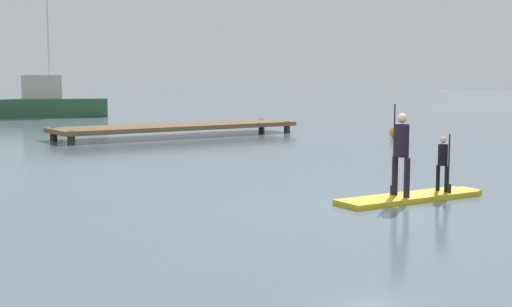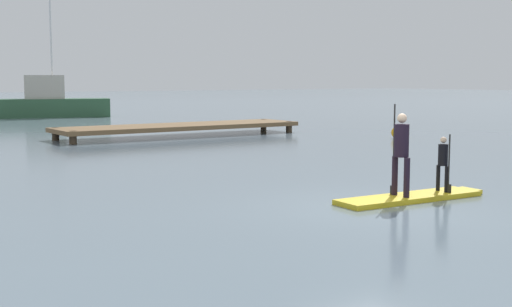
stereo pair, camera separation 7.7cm
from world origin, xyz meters
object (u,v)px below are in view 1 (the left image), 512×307
Objects in this scene: paddleboard_near at (412,197)px; paddler_adult at (401,149)px; paddler_child_solo at (443,161)px; mooring_buoy_near at (395,133)px; fishing_boat_green_midground at (48,102)px.

paddler_adult is at bearing 175.07° from paddleboard_near.
paddler_adult is 1.18m from paddler_child_solo.
paddler_child_solo is 2.50× the size of mooring_buoy_near.
paddler_child_solo is at bearing -4.56° from paddleboard_near.
paddler_adult is at bearing -135.73° from mooring_buoy_near.
fishing_boat_green_midground is (3.57, 33.42, -0.10)m from paddler_adult.
fishing_boat_green_midground is (2.43, 33.51, 0.20)m from paddler_child_solo.
paddler_adult is 3.81× the size of mooring_buoy_near.
fishing_boat_green_midground reaches higher than mooring_buoy_near.
mooring_buoy_near is (10.43, 10.17, -0.80)m from paddler_adult.
fishing_boat_green_midground reaches higher than paddler_adult.
paddler_child_solo is 33.60m from fishing_boat_green_midground.
paddler_adult is 33.61m from fishing_boat_green_midground.
fishing_boat_green_midground is at bearing 106.44° from mooring_buoy_near.
paddleboard_near is at bearing -4.93° from paddler_adult.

